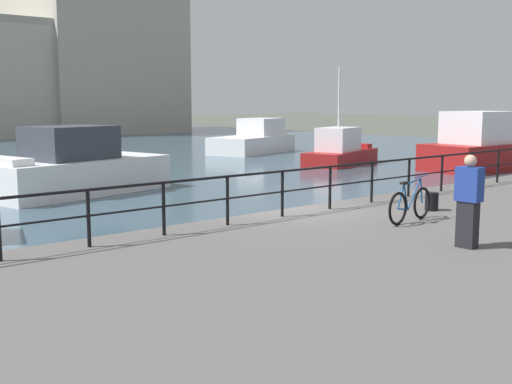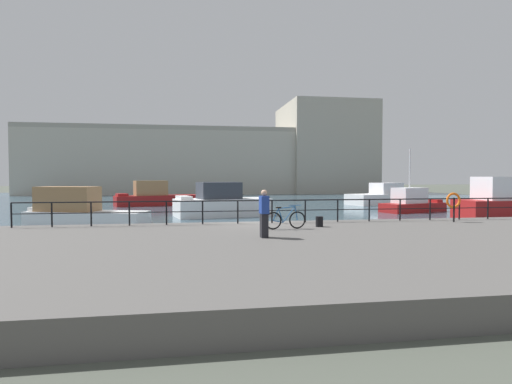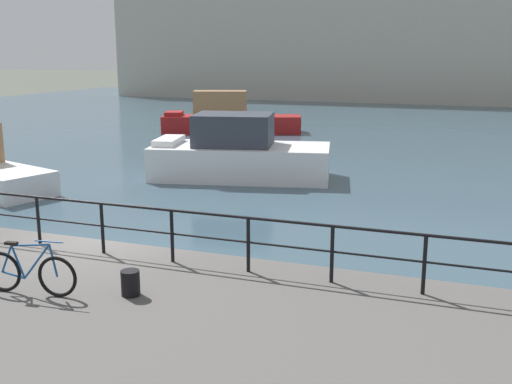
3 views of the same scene
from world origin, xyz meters
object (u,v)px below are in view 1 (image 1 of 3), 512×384
moored_cabin_cruiser (340,150)px  parked_bicycle (410,204)px  moored_blue_motorboat (75,168)px  standing_person (469,201)px  moored_harbor_tender (255,140)px  moored_green_narrowboat (482,147)px  mooring_bollard (432,202)px

moored_cabin_cruiser → parked_bicycle: size_ratio=3.38×
moored_blue_motorboat → standing_person: bearing=78.5°
moored_harbor_tender → moored_cabin_cruiser: 9.09m
moored_green_narrowboat → standing_person: bearing=-145.8°
moored_cabin_cruiser → moored_green_narrowboat: size_ratio=0.91×
moored_cabin_cruiser → mooring_bollard: 18.79m
moored_green_narrowboat → parked_bicycle: 19.13m
moored_green_narrowboat → moored_harbor_tender: bearing=100.7°
moored_blue_motorboat → standing_person: moored_blue_motorboat is taller
moored_green_narrowboat → standing_person: size_ratio=3.89×
moored_harbor_tender → standing_person: size_ratio=4.18×
moored_cabin_cruiser → moored_green_narrowboat: moored_cabin_cruiser is taller
moored_harbor_tender → mooring_bollard: size_ratio=16.05×
moored_blue_motorboat → moored_harbor_tender: bearing=-162.0°
moored_green_narrowboat → mooring_bollard: moored_green_narrowboat is taller
moored_green_narrowboat → moored_blue_motorboat: bearing=169.2°
moored_harbor_tender → standing_person: bearing=-141.8°
mooring_bollard → moored_harbor_tender: bearing=58.8°
moored_cabin_cruiser → parked_bicycle: 20.30m
standing_person → moored_green_narrowboat: bearing=26.6°
moored_blue_motorboat → standing_person: (0.28, -15.69, 0.64)m
moored_blue_motorboat → moored_green_narrowboat: 19.50m
moored_blue_motorboat → moored_cabin_cruiser: moored_cabin_cruiser is taller
moored_harbor_tender → parked_bicycle: 28.32m
parked_bicycle → mooring_bollard: (1.63, 0.55, -0.17)m
moored_green_narrowboat → standing_person: moored_green_narrowboat is taller
moored_harbor_tender → standing_person: standing_person is taller
moored_harbor_tender → moored_cabin_cruiser: (-1.60, -8.95, -0.08)m
moored_cabin_cruiser → standing_person: 22.78m
moored_cabin_cruiser → standing_person: size_ratio=3.53×
moored_harbor_tender → moored_green_narrowboat: moored_green_narrowboat is taller
moored_green_narrowboat → parked_bicycle: (-17.23, -8.30, -0.02)m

